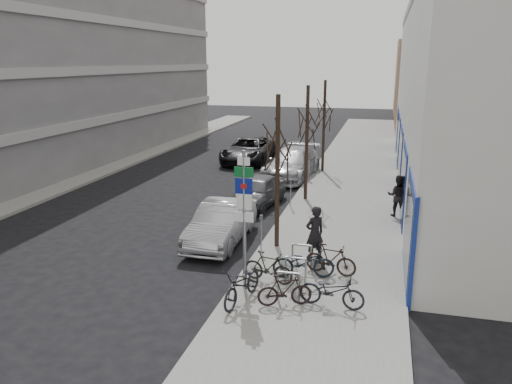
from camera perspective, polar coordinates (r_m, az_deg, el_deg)
The scene contains 25 objects.
ground at distance 15.75m, azimuth -9.86°, elevation -10.13°, with size 120.00×120.00×0.00m, color black.
sidewalk_east at distance 23.90m, azimuth 10.15°, elevation -1.24°, with size 5.00×70.00×0.15m, color slate.
sidewalk_west at distance 29.35m, azimuth -21.58°, elevation 0.93°, with size 3.00×70.00×0.15m, color slate.
brick_building_far at distance 53.46m, azimuth 22.36°, elevation 10.94°, with size 12.00×14.00×8.00m, color brown.
tan_building_far at distance 68.38m, azimuth 21.23°, elevation 12.07°, with size 13.00×12.00×9.00m, color #937A5B.
highway_sign_pole at distance 14.07m, azimuth -1.36°, elevation -2.24°, with size 0.55×0.10×4.20m.
bike_rack at distance 14.96m, azimuth 4.55°, elevation -8.56°, with size 0.66×2.26×0.83m.
tree_near at distance 17.00m, azimuth 2.51°, elevation 6.40°, with size 1.80×1.80×5.50m.
tree_mid at distance 23.34m, azimuth 5.90°, elevation 8.63°, with size 1.80×1.80×5.50m.
tree_far at distance 29.76m, azimuth 7.85°, elevation 9.88°, with size 1.80×1.80×5.50m.
meter_front at distance 17.38m, azimuth 0.59°, elevation -4.23°, with size 0.10×0.08×1.27m.
meter_mid at distance 22.53m, azimuth 3.97°, elevation 0.20°, with size 0.10×0.08×1.27m.
meter_back at distance 27.82m, azimuth 6.07°, elevation 2.96°, with size 0.10×0.08×1.27m.
bike_near_left at distance 13.81m, azimuth -1.54°, elevation -10.17°, with size 0.60×1.97×1.20m, color black.
bike_near_right at distance 13.69m, azimuth 3.31°, elevation -11.10°, with size 0.45×1.50×0.91m, color black.
bike_mid_curb at distance 15.34m, azimuth 5.46°, elevation -7.71°, with size 0.57×1.88×1.15m, color black.
bike_mid_inner at distance 15.01m, azimuth 1.42°, elevation -8.55°, with size 0.47×1.59×0.97m, color black.
bike_far_curb at distance 13.72m, azimuth 8.67°, elevation -10.79°, with size 0.54×1.77×1.08m, color black.
bike_far_inner at distance 15.70m, azimuth 8.55°, elevation -7.59°, with size 0.49×1.63×0.99m, color black.
parked_car_front at distance 18.54m, azimuth -4.02°, elevation -3.57°, with size 1.59×4.56×1.50m, color #B3B2B7.
parked_car_mid at distance 23.17m, azimuth 0.21°, elevation 0.11°, with size 1.67×4.15×1.42m, color #49494E.
parked_car_back at distance 28.80m, azimuth 4.10°, elevation 3.27°, with size 2.38×5.85×1.70m, color #B2B3B8.
lane_car at distance 33.36m, azimuth -0.86°, elevation 4.85°, with size 2.73×5.92×1.65m, color black.
pedestrian_near at distance 16.53m, azimuth 6.73°, elevation -4.73°, with size 0.68×0.45×1.86m, color black.
pedestrian_far at distance 21.94m, azimuth 15.88°, elevation -0.38°, with size 0.66×0.45×1.80m, color black.
Camera 1 is at (6.10, -12.95, 6.58)m, focal length 35.00 mm.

